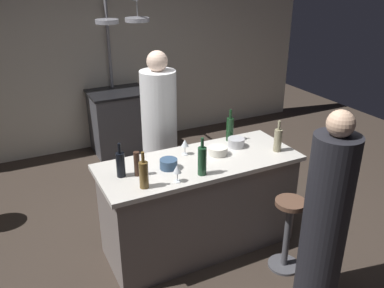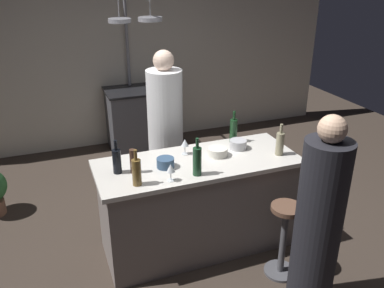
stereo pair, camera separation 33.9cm
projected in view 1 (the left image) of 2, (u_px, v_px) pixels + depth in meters
The scene contains 19 objects.
ground_plane at pixel (199, 244), 3.92m from camera, with size 9.00×9.00×0.00m, color #382D26.
back_wall at pixel (107, 56), 5.73m from camera, with size 6.40×0.16×2.60m, color beige.
kitchen_island at pixel (199, 204), 3.74m from camera, with size 1.80×0.72×0.90m.
stove_range at pixel (120, 121), 5.75m from camera, with size 0.80×0.64×0.89m.
chef at pixel (160, 139), 4.24m from camera, with size 0.37×0.37×1.73m.
bar_stool_right at pixel (287, 231), 3.48m from camera, with size 0.28×0.28×0.68m.
guest_right at pixel (326, 219), 3.01m from camera, with size 0.34×0.34×1.60m.
overhead_pot_rack at pixel (118, 39), 4.90m from camera, with size 0.61×1.28×2.17m.
pepper_mill at pixel (137, 164), 3.26m from camera, with size 0.05×0.05×0.21m, color #382319.
wine_bottle_amber at pixel (144, 174), 3.08m from camera, with size 0.07×0.07×0.30m.
wine_bottle_dark at pixel (121, 164), 3.25m from camera, with size 0.07×0.07×0.29m.
wine_bottle_white at pixel (278, 140), 3.70m from camera, with size 0.07×0.07×0.30m.
wine_bottle_green at pixel (202, 160), 3.27m from camera, with size 0.07×0.07×0.32m.
wine_bottle_red at pixel (230, 129), 3.92m from camera, with size 0.07×0.07×0.32m.
wine_glass_near_right_guest at pixel (185, 144), 3.63m from camera, with size 0.07×0.07×0.15m.
wine_glass_near_left_guest at pixel (177, 170), 3.17m from camera, with size 0.07×0.07×0.15m.
mixing_bowl_steel at pixel (236, 143), 3.82m from camera, with size 0.16×0.16×0.08m, color #B7B7BC.
mixing_bowl_blue at pixel (169, 164), 3.40m from camera, with size 0.15×0.15×0.08m, color #334C6B.
mixing_bowl_ceramic at pixel (218, 151), 3.66m from camera, with size 0.18×0.18×0.07m, color silver.
Camera 1 is at (-1.49, -2.83, 2.46)m, focal length 37.83 mm.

